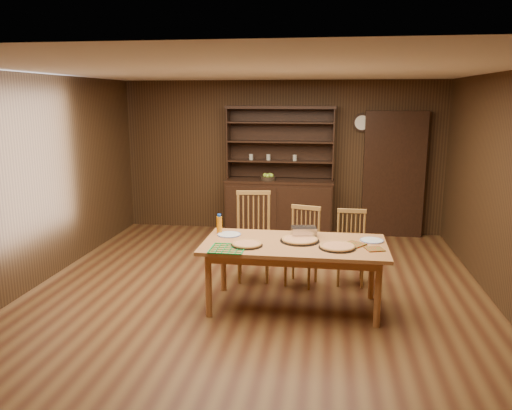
% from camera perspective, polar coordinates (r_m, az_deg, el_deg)
% --- Properties ---
extents(floor, '(6.00, 6.00, 0.00)m').
position_cam_1_polar(floor, '(6.11, 0.00, -10.00)').
color(floor, brown).
rests_on(floor, ground).
extents(room_shell, '(6.00, 6.00, 6.00)m').
position_cam_1_polar(room_shell, '(5.71, 0.00, 4.83)').
color(room_shell, white).
rests_on(room_shell, floor).
extents(china_hutch, '(1.84, 0.52, 2.17)m').
position_cam_1_polar(china_hutch, '(8.57, 2.67, 0.64)').
color(china_hutch, black).
rests_on(china_hutch, floor).
extents(doorway, '(1.00, 0.18, 2.10)m').
position_cam_1_polar(doorway, '(8.66, 15.43, 3.39)').
color(doorway, black).
rests_on(doorway, floor).
extents(wall_clock, '(0.30, 0.05, 0.30)m').
position_cam_1_polar(wall_clock, '(8.58, 12.02, 9.19)').
color(wall_clock, black).
rests_on(wall_clock, room_shell).
extents(dining_table, '(2.00, 1.00, 0.75)m').
position_cam_1_polar(dining_table, '(5.52, 4.39, -5.08)').
color(dining_table, '#A7663A').
rests_on(dining_table, floor).
extents(chair_left, '(0.52, 0.50, 1.13)m').
position_cam_1_polar(chair_left, '(6.46, -0.30, -3.15)').
color(chair_left, '#9E6F36').
rests_on(chair_left, floor).
extents(chair_center, '(0.49, 0.48, 0.98)m').
position_cam_1_polar(chair_center, '(6.31, 5.40, -4.35)').
color(chair_center, '#9E6F36').
rests_on(chair_center, floor).
extents(chair_right, '(0.39, 0.37, 0.93)m').
position_cam_1_polar(chair_right, '(6.43, 10.77, -4.46)').
color(chair_right, '#9E6F36').
rests_on(chair_right, floor).
extents(pizza_left, '(0.34, 0.34, 0.04)m').
position_cam_1_polar(pizza_left, '(5.37, -1.04, -4.50)').
color(pizza_left, black).
rests_on(pizza_left, dining_table).
extents(pizza_right, '(0.40, 0.40, 0.04)m').
position_cam_1_polar(pizza_right, '(5.35, 9.28, -4.71)').
color(pizza_right, black).
rests_on(pizza_right, dining_table).
extents(pizza_center, '(0.44, 0.44, 0.04)m').
position_cam_1_polar(pizza_center, '(5.56, 5.03, -3.97)').
color(pizza_center, black).
rests_on(pizza_center, dining_table).
extents(cooling_rack, '(0.35, 0.35, 0.02)m').
position_cam_1_polar(cooling_rack, '(5.26, -3.27, -4.97)').
color(cooling_rack, '#0B9637').
rests_on(cooling_rack, dining_table).
extents(plate_left, '(0.27, 0.27, 0.02)m').
position_cam_1_polar(plate_left, '(5.78, -3.09, -3.39)').
color(plate_left, silver).
rests_on(plate_left, dining_table).
extents(plate_right, '(0.26, 0.26, 0.02)m').
position_cam_1_polar(plate_right, '(5.69, 13.09, -3.96)').
color(plate_right, silver).
rests_on(plate_right, dining_table).
extents(foil_dish, '(0.31, 0.25, 0.11)m').
position_cam_1_polar(foil_dish, '(5.74, 5.47, -3.05)').
color(foil_dish, white).
rests_on(foil_dish, dining_table).
extents(juice_bottle, '(0.06, 0.06, 0.23)m').
position_cam_1_polar(juice_bottle, '(5.85, -4.21, -2.20)').
color(juice_bottle, orange).
rests_on(juice_bottle, dining_table).
extents(pot_holder_a, '(0.22, 0.22, 0.01)m').
position_cam_1_polar(pot_holder_a, '(5.38, 13.37, -4.91)').
color(pot_holder_a, red).
rests_on(pot_holder_a, dining_table).
extents(pot_holder_b, '(0.29, 0.29, 0.02)m').
position_cam_1_polar(pot_holder_b, '(5.50, 11.12, -4.43)').
color(pot_holder_b, red).
rests_on(pot_holder_b, dining_table).
extents(fruit_bowl, '(0.26, 0.26, 0.12)m').
position_cam_1_polar(fruit_bowl, '(8.45, 1.40, 3.17)').
color(fruit_bowl, black).
rests_on(fruit_bowl, china_hutch).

